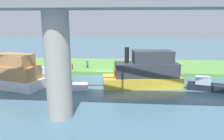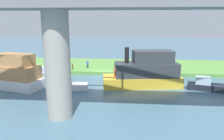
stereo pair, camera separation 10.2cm
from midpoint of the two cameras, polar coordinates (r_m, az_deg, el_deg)
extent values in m
plane|color=#476B7F|center=(33.06, -2.78, -1.39)|extent=(160.00, 160.00, 0.00)
cube|color=#5B9342|center=(38.80, -1.62, 1.15)|extent=(80.00, 12.00, 0.50)
cylinder|color=#9E998E|center=(18.32, -14.34, 1.10)|extent=(2.14, 2.14, 9.06)
cube|color=slate|center=(18.00, -15.21, 16.17)|extent=(73.65, 4.00, 0.50)
cylinder|color=#2D334C|center=(36.06, -6.66, 1.01)|extent=(0.29, 0.29, 0.55)
cylinder|color=blue|center=(35.95, -6.68, 1.91)|extent=(0.48, 0.48, 0.60)
sphere|color=tan|center=(35.87, -6.70, 2.57)|extent=(0.24, 0.24, 0.24)
cylinder|color=brown|center=(35.13, -10.61, 0.90)|extent=(0.20, 0.20, 0.96)
cube|color=gold|center=(27.66, 7.78, -2.95)|extent=(10.17, 4.67, 1.31)
cube|color=#33383D|center=(27.40, 8.99, 0.15)|extent=(8.18, 4.06, 1.74)
cube|color=#33383D|center=(27.27, 10.68, 3.52)|extent=(5.21, 3.17, 1.52)
cylinder|color=black|center=(26.62, 3.85, 3.96)|extent=(0.54, 0.54, 1.96)
cube|color=#D84C2D|center=(26.98, 2.40, -0.73)|extent=(2.01, 2.19, 0.98)
cube|color=white|center=(30.16, -25.86, -2.90)|extent=(9.61, 5.44, 1.22)
cube|color=#B27F4C|center=(29.47, -25.45, -0.36)|extent=(7.77, 4.64, 1.62)
cube|color=#B27F4C|center=(28.69, -24.75, 2.48)|extent=(5.02, 3.48, 1.42)
cube|color=#99999E|center=(33.33, -16.47, -1.19)|extent=(4.47, 1.79, 0.68)
cube|color=silver|center=(33.41, -17.47, 0.07)|extent=(1.65, 1.33, 0.78)
cube|color=white|center=(26.75, -11.17, -4.35)|extent=(4.39, 2.06, 0.66)
cube|color=silver|center=(26.64, -12.44, -2.90)|extent=(1.67, 1.40, 0.75)
cube|color=#1E232D|center=(28.43, 24.08, -4.14)|extent=(4.99, 2.85, 0.73)
cube|color=silver|center=(28.17, 22.96, -2.52)|extent=(1.99, 1.74, 0.84)
camera|label=1|loc=(0.05, -90.11, -0.02)|focal=34.31mm
camera|label=2|loc=(0.05, 89.89, 0.02)|focal=34.31mm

